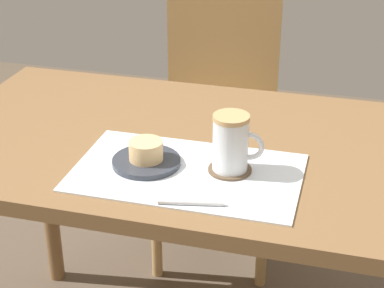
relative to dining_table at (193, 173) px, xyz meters
name	(u,v)px	position (x,y,z in m)	size (l,w,h in m)	color
dining_table	(193,173)	(0.00, 0.00, 0.00)	(1.24, 0.70, 0.74)	brown
wooden_chair	(219,116)	(-0.09, 0.67, -0.16)	(0.47, 0.47, 0.91)	tan
placemat	(187,172)	(0.03, -0.15, 0.09)	(0.48, 0.29, 0.00)	white
pastry_plate	(146,162)	(-0.07, -0.14, 0.10)	(0.15, 0.15, 0.01)	#333842
pastry	(146,150)	(-0.07, -0.14, 0.12)	(0.07, 0.07, 0.04)	#E5BC7F
coffee_coaster	(230,170)	(0.11, -0.12, 0.09)	(0.09, 0.09, 0.01)	brown
coffee_mug	(232,143)	(0.12, -0.12, 0.16)	(0.11, 0.08, 0.12)	white
teaspoon	(191,203)	(0.07, -0.27, 0.09)	(0.01, 0.01, 0.13)	silver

